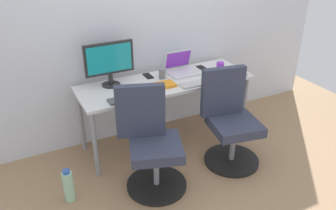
{
  "coord_description": "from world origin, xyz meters",
  "views": [
    {
      "loc": [
        -1.45,
        -2.9,
        2.12
      ],
      "look_at": [
        0.0,
        -0.05,
        0.46
      ],
      "focal_mm": 37.64,
      "sensor_mm": 36.0,
      "label": 1
    }
  ],
  "objects": [
    {
      "name": "ground_plane",
      "position": [
        0.0,
        0.0,
        0.0
      ],
      "size": [
        5.28,
        5.28,
        0.0
      ],
      "primitive_type": "plane",
      "color": "#9E7A56"
    },
    {
      "name": "back_wall",
      "position": [
        0.0,
        0.37,
        1.3
      ],
      "size": [
        4.4,
        0.04,
        2.6
      ],
      "primitive_type": "cube",
      "color": "silver",
      "rests_on": "ground"
    },
    {
      "name": "desk",
      "position": [
        0.0,
        0.0,
        0.64
      ],
      "size": [
        1.77,
        0.58,
        0.71
      ],
      "color": "silver",
      "rests_on": "ground"
    },
    {
      "name": "office_chair_left",
      "position": [
        -0.43,
        -0.57,
        0.42
      ],
      "size": [
        0.56,
        0.56,
        0.94
      ],
      "color": "black",
      "rests_on": "ground"
    },
    {
      "name": "office_chair_right",
      "position": [
        0.4,
        -0.57,
        0.42
      ],
      "size": [
        0.54,
        0.54,
        0.94
      ],
      "color": "black",
      "rests_on": "ground"
    },
    {
      "name": "water_bottle_on_floor",
      "position": [
        -1.15,
        -0.45,
        0.15
      ],
      "size": [
        0.09,
        0.09,
        0.31
      ],
      "color": "#A5D8B2",
      "rests_on": "ground"
    },
    {
      "name": "desktop_monitor",
      "position": [
        -0.52,
        0.15,
        0.96
      ],
      "size": [
        0.48,
        0.18,
        0.43
      ],
      "color": "#262626",
      "rests_on": "desk"
    },
    {
      "name": "open_laptop",
      "position": [
        0.25,
        0.13,
        0.76
      ],
      "size": [
        0.31,
        0.28,
        0.22
      ],
      "color": "silver",
      "rests_on": "desk"
    },
    {
      "name": "keyboard_by_monitor",
      "position": [
        -0.5,
        -0.21,
        0.72
      ],
      "size": [
        0.34,
        0.12,
        0.02
      ],
      "primitive_type": "cube",
      "color": "#515156",
      "rests_on": "desk"
    },
    {
      "name": "keyboard_by_laptop",
      "position": [
        0.23,
        -0.21,
        0.72
      ],
      "size": [
        0.34,
        0.12,
        0.02
      ],
      "primitive_type": "cube",
      "color": "#B7B7B7",
      "rests_on": "desk"
    },
    {
      "name": "mouse_by_monitor",
      "position": [
        0.69,
        -0.2,
        0.72
      ],
      "size": [
        0.06,
        0.1,
        0.03
      ],
      "primitive_type": "ellipsoid",
      "color": "#515156",
      "rests_on": "desk"
    },
    {
      "name": "mouse_by_laptop",
      "position": [
        0.81,
        -0.22,
        0.72
      ],
      "size": [
        0.06,
        0.1,
        0.03
      ],
      "primitive_type": "ellipsoid",
      "color": "#B7B7B7",
      "rests_on": "desk"
    },
    {
      "name": "coffee_mug",
      "position": [
        0.65,
        -0.01,
        0.75
      ],
      "size": [
        0.08,
        0.08,
        0.09
      ],
      "primitive_type": "cylinder",
      "color": "purple",
      "rests_on": "desk"
    },
    {
      "name": "pen_cup",
      "position": [
        0.0,
        0.08,
        0.76
      ],
      "size": [
        0.07,
        0.07,
        0.1
      ],
      "primitive_type": "cylinder",
      "color": "slate",
      "rests_on": "desk"
    },
    {
      "name": "phone_near_monitor",
      "position": [
        -0.11,
        0.19,
        0.71
      ],
      "size": [
        0.07,
        0.14,
        0.01
      ],
      "primitive_type": "cube",
      "color": "black",
      "rests_on": "desk"
    },
    {
      "name": "phone_near_laptop",
      "position": [
        0.51,
        0.13,
        0.71
      ],
      "size": [
        0.07,
        0.14,
        0.01
      ],
      "primitive_type": "cube",
      "color": "black",
      "rests_on": "desk"
    },
    {
      "name": "notebook",
      "position": [
        -0.07,
        -0.1,
        0.72
      ],
      "size": [
        0.21,
        0.15,
        0.03
      ],
      "primitive_type": "cube",
      "color": "orange",
      "rests_on": "desk"
    }
  ]
}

